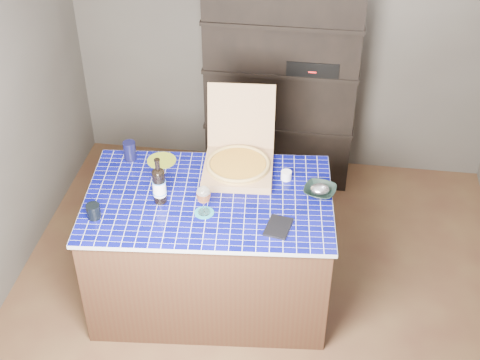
# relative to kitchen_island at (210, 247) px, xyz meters

# --- Properties ---
(room) EXTENTS (3.50, 3.50, 3.50)m
(room) POSITION_rel_kitchen_island_xyz_m (0.32, -0.01, 0.82)
(room) COLOR brown
(room) RESTS_ON ground
(shelving_unit) EXTENTS (1.20, 0.41, 1.80)m
(shelving_unit) POSITION_rel_kitchen_island_xyz_m (0.33, 1.52, 0.47)
(shelving_unit) COLOR black
(shelving_unit) RESTS_ON floor
(kitchen_island) EXTENTS (1.65, 1.13, 0.86)m
(kitchen_island) POSITION_rel_kitchen_island_xyz_m (0.00, 0.00, 0.00)
(kitchen_island) COLOR #3F2718
(kitchen_island) RESTS_ON floor
(pizza_box) EXTENTS (0.49, 0.58, 0.50)m
(pizza_box) POSITION_rel_kitchen_island_xyz_m (0.15, 0.32, 0.50)
(pizza_box) COLOR tan
(pizza_box) RESTS_ON kitchen_island
(mead_bottle) EXTENTS (0.09, 0.09, 0.32)m
(mead_bottle) POSITION_rel_kitchen_island_xyz_m (-0.29, -0.08, 0.56)
(mead_bottle) COLOR black
(mead_bottle) RESTS_ON kitchen_island
(teal_trivet) EXTENTS (0.12, 0.12, 0.01)m
(teal_trivet) POSITION_rel_kitchen_island_xyz_m (0.00, -0.16, 0.43)
(teal_trivet) COLOR teal
(teal_trivet) RESTS_ON kitchen_island
(wine_glass) EXTENTS (0.09, 0.09, 0.20)m
(wine_glass) POSITION_rel_kitchen_island_xyz_m (0.00, -0.16, 0.57)
(wine_glass) COLOR white
(wine_glass) RESTS_ON teal_trivet
(tumbler) EXTENTS (0.09, 0.09, 0.09)m
(tumbler) POSITION_rel_kitchen_island_xyz_m (-0.66, -0.29, 0.48)
(tumbler) COLOR black
(tumbler) RESTS_ON kitchen_island
(dvd_case) EXTENTS (0.17, 0.22, 0.02)m
(dvd_case) POSITION_rel_kitchen_island_xyz_m (0.47, -0.24, 0.44)
(dvd_case) COLOR black
(dvd_case) RESTS_ON kitchen_island
(bowl) EXTENTS (0.24, 0.24, 0.05)m
(bowl) POSITION_rel_kitchen_island_xyz_m (0.70, 0.13, 0.45)
(bowl) COLOR black
(bowl) RESTS_ON kitchen_island
(foil_contents) EXTENTS (0.12, 0.10, 0.06)m
(foil_contents) POSITION_rel_kitchen_island_xyz_m (0.70, 0.13, 0.47)
(foil_contents) COLOR silver
(foil_contents) RESTS_ON bowl
(white_jar) EXTENTS (0.07, 0.07, 0.06)m
(white_jar) POSITION_rel_kitchen_island_xyz_m (0.47, 0.26, 0.46)
(white_jar) COLOR white
(white_jar) RESTS_ON kitchen_island
(navy_cup) EXTENTS (0.08, 0.08, 0.13)m
(navy_cup) POSITION_rel_kitchen_island_xyz_m (-0.61, 0.34, 0.50)
(navy_cup) COLOR black
(navy_cup) RESTS_ON kitchen_island
(green_trivet) EXTENTS (0.20, 0.20, 0.01)m
(green_trivet) POSITION_rel_kitchen_island_xyz_m (-0.39, 0.35, 0.43)
(green_trivet) COLOR #92A122
(green_trivet) RESTS_ON kitchen_island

